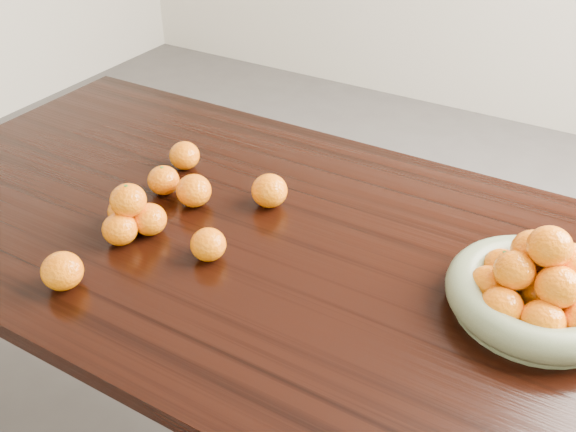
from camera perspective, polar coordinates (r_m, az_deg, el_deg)
The scene contains 9 objects.
dining_table at distance 1.47m, azimuth -0.65°, elevation -4.74°, with size 2.00×1.00×0.75m.
fruit_bowl at distance 1.29m, azimuth 21.38°, elevation -6.08°, with size 0.34×0.34×0.18m.
orange_pyramid at distance 1.44m, azimuth -13.81°, elevation 0.11°, with size 0.14×0.14×0.12m.
loose_orange_0 at distance 1.58m, azimuth -11.01°, elevation 3.13°, with size 0.08×0.08×0.07m, color orange.
loose_orange_1 at distance 1.34m, azimuth -19.43°, elevation -4.63°, with size 0.08×0.08×0.08m, color orange.
loose_orange_2 at distance 1.35m, azimuth -7.10°, elevation -2.53°, with size 0.08×0.08×0.07m, color orange.
loose_orange_3 at distance 1.68m, azimuth -9.18°, elevation 5.33°, with size 0.08×0.08×0.07m, color orange.
loose_orange_4 at distance 1.52m, azimuth -8.37°, elevation 2.25°, with size 0.08×0.08×0.08m, color orange.
loose_orange_5 at distance 1.50m, azimuth -1.66°, elevation 2.26°, with size 0.09×0.09×0.08m, color orange.
Camera 1 is at (0.60, -0.98, 1.59)m, focal length 40.00 mm.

